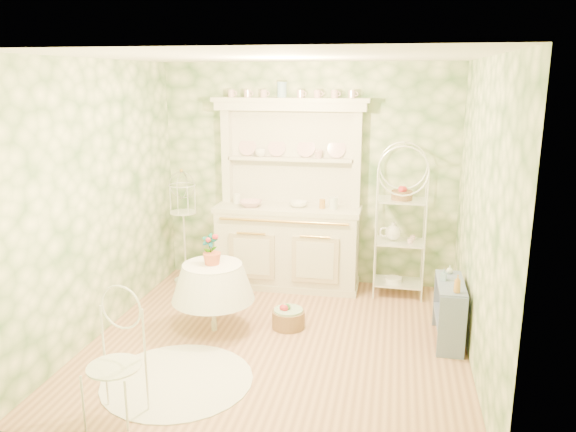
% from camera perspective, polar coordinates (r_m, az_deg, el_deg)
% --- Properties ---
extents(floor, '(3.60, 3.60, 0.00)m').
position_cam_1_polar(floor, '(5.65, -0.99, -12.62)').
color(floor, tan).
rests_on(floor, ground).
extents(ceiling, '(3.60, 3.60, 0.00)m').
position_cam_1_polar(ceiling, '(5.05, -1.13, 15.90)').
color(ceiling, white).
rests_on(ceiling, floor).
extents(wall_left, '(3.60, 3.60, 0.00)m').
position_cam_1_polar(wall_left, '(5.83, -18.64, 1.56)').
color(wall_left, '#F5F7C5').
rests_on(wall_left, floor).
extents(wall_right, '(3.60, 3.60, 0.00)m').
position_cam_1_polar(wall_right, '(5.13, 19.00, -0.09)').
color(wall_right, '#F5F7C5').
rests_on(wall_right, floor).
extents(wall_back, '(3.60, 3.60, 0.00)m').
position_cam_1_polar(wall_back, '(6.92, 2.06, 4.17)').
color(wall_back, '#F5F7C5').
rests_on(wall_back, floor).
extents(wall_front, '(3.60, 3.60, 0.00)m').
position_cam_1_polar(wall_front, '(3.52, -7.21, -5.76)').
color(wall_front, '#F5F7C5').
rests_on(wall_front, floor).
extents(kitchen_dresser, '(1.87, 0.61, 2.29)m').
position_cam_1_polar(kitchen_dresser, '(6.73, -0.01, 2.10)').
color(kitchen_dresser, silver).
rests_on(kitchen_dresser, floor).
extents(bakers_rack, '(0.58, 0.43, 1.84)m').
position_cam_1_polar(bakers_rack, '(6.62, 11.38, -0.38)').
color(bakers_rack, white).
rests_on(bakers_rack, floor).
extents(side_shelf, '(0.33, 0.75, 0.62)m').
position_cam_1_polar(side_shelf, '(5.75, 16.04, -9.31)').
color(side_shelf, '#6E7EA5').
rests_on(side_shelf, floor).
extents(round_table, '(0.88, 0.88, 0.74)m').
position_cam_1_polar(round_table, '(5.78, -7.59, -8.08)').
color(round_table, white).
rests_on(round_table, floor).
extents(cafe_chair, '(0.42, 0.42, 0.81)m').
position_cam_1_polar(cafe_chair, '(4.50, -17.23, -14.89)').
color(cafe_chair, white).
rests_on(cafe_chair, floor).
extents(birdcage_stand, '(0.36, 0.36, 1.52)m').
position_cam_1_polar(birdcage_stand, '(7.04, -10.54, -0.81)').
color(birdcage_stand, white).
rests_on(birdcage_stand, floor).
extents(floor_basket, '(0.37, 0.37, 0.19)m').
position_cam_1_polar(floor_basket, '(5.90, 0.04, -10.38)').
color(floor_basket, '#926C48').
rests_on(floor_basket, floor).
extents(lace_rug, '(1.57, 1.57, 0.01)m').
position_cam_1_polar(lace_rug, '(5.10, -11.16, -16.02)').
color(lace_rug, white).
rests_on(lace_rug, floor).
extents(bowl_floral, '(0.33, 0.33, 0.07)m').
position_cam_1_polar(bowl_floral, '(6.78, -3.80, 1.05)').
color(bowl_floral, white).
rests_on(bowl_floral, kitchen_dresser).
extents(bowl_white, '(0.26, 0.26, 0.07)m').
position_cam_1_polar(bowl_white, '(6.73, 1.07, 0.99)').
color(bowl_white, white).
rests_on(bowl_white, kitchen_dresser).
extents(cup_left, '(0.17, 0.17, 0.10)m').
position_cam_1_polar(cup_left, '(6.88, -2.81, 6.29)').
color(cup_left, white).
rests_on(cup_left, kitchen_dresser).
extents(cup_right, '(0.14, 0.14, 0.10)m').
position_cam_1_polar(cup_right, '(6.75, 3.11, 6.13)').
color(cup_right, white).
rests_on(cup_right, kitchen_dresser).
extents(potted_geranium, '(0.16, 0.12, 0.30)m').
position_cam_1_polar(potted_geranium, '(5.64, -7.94, -3.50)').
color(potted_geranium, '#3F7238').
rests_on(potted_geranium, round_table).
extents(bottle_amber, '(0.08, 0.08, 0.17)m').
position_cam_1_polar(bottle_amber, '(5.37, 16.82, -6.79)').
color(bottle_amber, '#BA8238').
rests_on(bottle_amber, side_shelf).
extents(bottle_blue, '(0.07, 0.07, 0.12)m').
position_cam_1_polar(bottle_blue, '(5.65, 15.53, -5.95)').
color(bottle_blue, '#86B1D1').
rests_on(bottle_blue, side_shelf).
extents(bottle_glass, '(0.08, 0.08, 0.08)m').
position_cam_1_polar(bottle_glass, '(5.86, 16.10, -5.33)').
color(bottle_glass, silver).
rests_on(bottle_glass, side_shelf).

